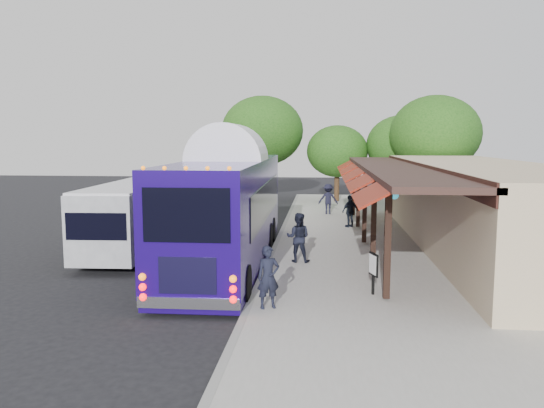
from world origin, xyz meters
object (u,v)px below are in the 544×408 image
at_px(coach_bus, 229,204).
at_px(ped_a, 268,277).
at_px(ped_b, 298,237).
at_px(ped_d, 328,199).
at_px(city_bus, 143,210).
at_px(ped_c, 350,211).
at_px(sign_board, 373,267).

height_order(coach_bus, ped_a, coach_bus).
distance_m(ped_b, ped_d, 12.61).
relative_size(city_bus, ped_b, 5.88).
bearing_deg(coach_bus, ped_d, 72.20).
xyz_separation_m(city_bus, ped_d, (7.99, 9.65, -0.51)).
bearing_deg(coach_bus, ped_b, -6.22).
relative_size(coach_bus, ped_c, 7.89).
bearing_deg(sign_board, ped_d, 75.19).
distance_m(ped_a, ped_d, 18.02).
bearing_deg(city_bus, ped_b, -25.73).
bearing_deg(ped_b, ped_c, -99.38).
bearing_deg(ped_b, ped_d, -88.85).
distance_m(coach_bus, ped_a, 6.11).
bearing_deg(sign_board, ped_c, 71.61).
xyz_separation_m(city_bus, sign_board, (9.11, -6.78, -0.59)).
distance_m(ped_b, sign_board, 4.52).
relative_size(ped_b, ped_d, 1.00).
bearing_deg(ped_c, ped_a, 42.79).
height_order(city_bus, ped_c, city_bus).
xyz_separation_m(ped_d, sign_board, (1.12, -16.43, -0.07)).
xyz_separation_m(ped_c, sign_board, (0.07, -11.74, 0.00)).
xyz_separation_m(coach_bus, ped_d, (3.79, 12.30, -1.16)).
distance_m(ped_c, ped_d, 4.80).
relative_size(city_bus, ped_a, 6.34).
relative_size(ped_a, sign_board, 1.38).
relative_size(ped_c, sign_board, 1.35).
height_order(ped_c, ped_d, ped_d).
bearing_deg(city_bus, ped_c, 26.23).
height_order(coach_bus, ped_b, coach_bus).
bearing_deg(ped_a, sign_board, 4.88).
bearing_deg(ped_d, ped_a, 85.10).
height_order(ped_a, ped_c, ped_a).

